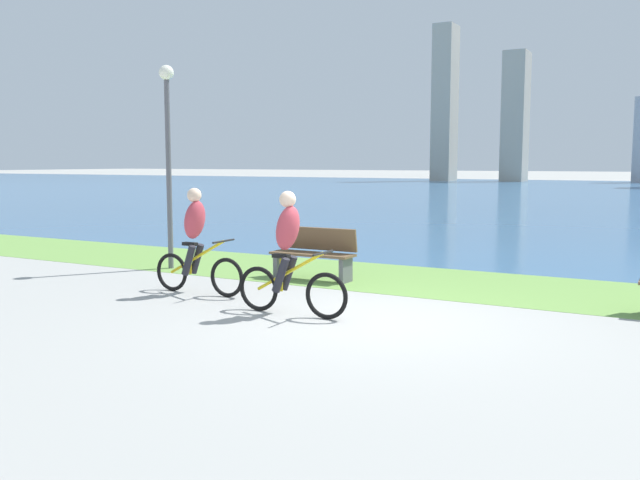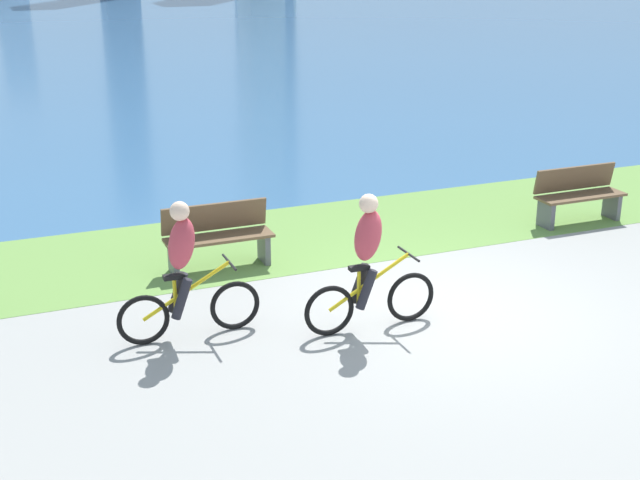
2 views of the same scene
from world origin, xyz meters
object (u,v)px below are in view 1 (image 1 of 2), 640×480
object	(u,v)px
cyclist_lead	(289,253)
lamppost_tall	(168,136)
bench_near_path	(314,254)
cyclist_trailing	(196,241)

from	to	relation	value
cyclist_lead	lamppost_tall	size ratio (longest dim) A/B	0.44
cyclist_lead	bench_near_path	bearing A→B (deg)	112.47
cyclist_lead	lamppost_tall	world-z (taller)	lamppost_tall
lamppost_tall	cyclist_lead	bearing A→B (deg)	-30.00
bench_near_path	lamppost_tall	xyz separation A→B (m)	(-3.02, -0.24, 2.07)
bench_near_path	lamppost_tall	size ratio (longest dim) A/B	0.39
lamppost_tall	bench_near_path	bearing A→B (deg)	4.46
cyclist_trailing	lamppost_tall	distance (m)	3.22
cyclist_lead	cyclist_trailing	world-z (taller)	cyclist_lead
lamppost_tall	cyclist_trailing	bearing A→B (deg)	-40.85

